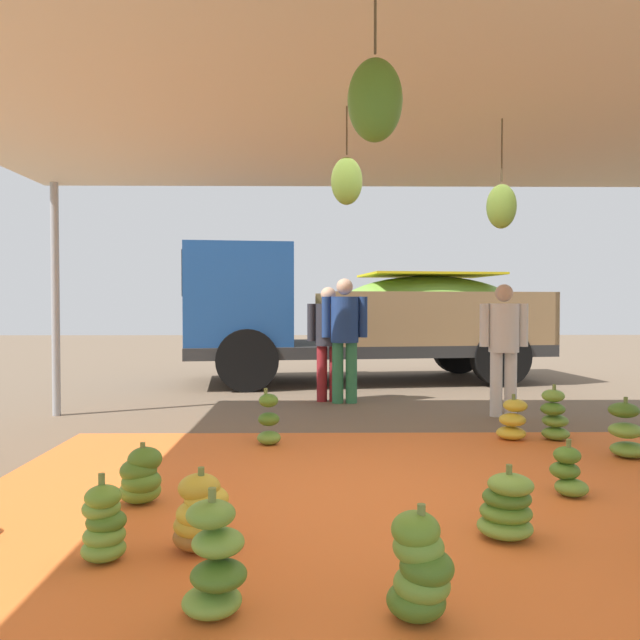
# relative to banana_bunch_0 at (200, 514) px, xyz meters

# --- Properties ---
(ground_plane) EXTENTS (40.00, 40.00, 0.00)m
(ground_plane) POSITION_rel_banana_bunch_0_xyz_m (1.23, 3.96, -0.21)
(ground_plane) COLOR brown
(tarp_orange) EXTENTS (6.19, 4.35, 0.01)m
(tarp_orange) POSITION_rel_banana_bunch_0_xyz_m (1.23, 0.96, -0.21)
(tarp_orange) COLOR orange
(tarp_orange) RESTS_ON ground
(tent_canopy) EXTENTS (8.00, 7.00, 2.96)m
(tent_canopy) POSITION_rel_banana_bunch_0_xyz_m (1.24, 0.87, 2.66)
(tent_canopy) COLOR #9EA0A5
(tent_canopy) RESTS_ON ground
(banana_bunch_0) EXTENTS (0.39, 0.37, 0.47)m
(banana_bunch_0) POSITION_rel_banana_bunch_0_xyz_m (0.00, 0.00, 0.00)
(banana_bunch_0) COLOR #996628
(banana_bunch_0) RESTS_ON tarp_orange
(banana_bunch_1) EXTENTS (0.48, 0.46, 0.55)m
(banana_bunch_1) POSITION_rel_banana_bunch_0_xyz_m (3.48, 2.04, 0.02)
(banana_bunch_1) COLOR #6B9E38
(banana_bunch_1) RESTS_ON tarp_orange
(banana_bunch_2) EXTENTS (0.43, 0.43, 0.44)m
(banana_bunch_2) POSITION_rel_banana_bunch_0_xyz_m (1.79, 0.16, -0.02)
(banana_bunch_2) COLOR #75A83D
(banana_bunch_2) RESTS_ON tarp_orange
(banana_bunch_4) EXTENTS (0.29, 0.29, 0.56)m
(banana_bunch_4) POSITION_rel_banana_bunch_0_xyz_m (0.20, 2.59, 0.03)
(banana_bunch_4) COLOR #6B9E38
(banana_bunch_4) RESTS_ON tarp_orange
(banana_bunch_5) EXTENTS (0.34, 0.34, 0.57)m
(banana_bunch_5) POSITION_rel_banana_bunch_0_xyz_m (0.20, -0.74, 0.04)
(banana_bunch_5) COLOR #75A83D
(banana_bunch_5) RESTS_ON tarp_orange
(banana_bunch_6) EXTENTS (0.42, 0.42, 0.46)m
(banana_bunch_6) POSITION_rel_banana_bunch_0_xyz_m (2.69, 2.79, -0.01)
(banana_bunch_6) COLOR gold
(banana_bunch_6) RESTS_ON tarp_orange
(banana_bunch_7) EXTENTS (0.30, 0.31, 0.41)m
(banana_bunch_7) POSITION_rel_banana_bunch_0_xyz_m (2.49, 0.96, -0.04)
(banana_bunch_7) COLOR #6B9E38
(banana_bunch_7) RESTS_ON tarp_orange
(banana_bunch_9) EXTENTS (0.33, 0.34, 0.47)m
(banana_bunch_9) POSITION_rel_banana_bunch_0_xyz_m (-0.50, -0.13, -0.01)
(banana_bunch_9) COLOR #6B9E38
(banana_bunch_9) RESTS_ON tarp_orange
(banana_bunch_10) EXTENTS (0.37, 0.39, 0.43)m
(banana_bunch_10) POSITION_rel_banana_bunch_0_xyz_m (-0.56, 0.81, -0.02)
(banana_bunch_10) COLOR #60932D
(banana_bunch_10) RESTS_ON tarp_orange
(banana_bunch_11) EXTENTS (0.36, 0.36, 0.52)m
(banana_bunch_11) POSITION_rel_banana_bunch_0_xyz_m (1.10, -0.79, 0.02)
(banana_bunch_11) COLOR #477523
(banana_bunch_11) RESTS_ON tarp_orange
(banana_bunch_12) EXTENTS (0.38, 0.37, 0.57)m
(banana_bunch_12) POSITION_rel_banana_bunch_0_xyz_m (3.10, 2.76, 0.04)
(banana_bunch_12) COLOR #6B9E38
(banana_bunch_12) RESTS_ON tarp_orange
(cargo_truck_main) EXTENTS (6.50, 2.99, 2.40)m
(cargo_truck_main) POSITION_rel_banana_bunch_0_xyz_m (1.40, 7.60, 1.02)
(cargo_truck_main) COLOR #2D2D2D
(cargo_truck_main) RESTS_ON ground
(worker_0) EXTENTS (0.64, 0.39, 1.75)m
(worker_0) POSITION_rel_banana_bunch_0_xyz_m (1.09, 5.18, 0.81)
(worker_0) COLOR #337A4C
(worker_0) RESTS_ON ground
(worker_1) EXTENTS (0.60, 0.37, 1.64)m
(worker_1) POSITION_rel_banana_bunch_0_xyz_m (0.86, 5.33, 0.75)
(worker_1) COLOR maroon
(worker_1) RESTS_ON ground
(worker_2) EXTENTS (0.60, 0.37, 1.64)m
(worker_2) POSITION_rel_banana_bunch_0_xyz_m (3.01, 4.13, 0.75)
(worker_2) COLOR silver
(worker_2) RESTS_ON ground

